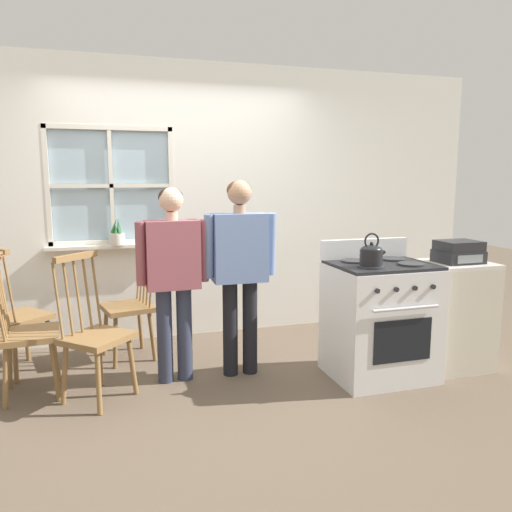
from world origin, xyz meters
TOP-DOWN VIEW (x-y plane):
  - ground_plane at (0.00, 0.00)m, footprint 16.00×16.00m
  - wall_back at (0.03, 1.40)m, footprint 6.40×0.16m
  - chair_by_window at (-1.32, 0.28)m, footprint 0.44×0.45m
  - chair_near_wall at (-0.55, 0.86)m, footprint 0.49×0.50m
  - chair_center_cluster at (-0.84, 0.07)m, footprint 0.58×0.58m
  - chair_near_stove at (-1.45, 0.78)m, footprint 0.58×0.58m
  - person_elderly_left at (-0.25, 0.24)m, footprint 0.56×0.22m
  - person_teen_center at (0.28, 0.23)m, footprint 0.58×0.22m
  - stove at (1.34, -0.14)m, footprint 0.78×0.68m
  - kettle at (1.16, -0.27)m, footprint 0.21×0.17m
  - potted_plant at (-0.62, 1.31)m, footprint 0.14×0.14m
  - side_counter at (2.04, -0.14)m, footprint 0.55×0.50m
  - stereo at (2.04, -0.16)m, footprint 0.34×0.29m

SIDE VIEW (x-z plane):
  - ground_plane at x=0.00m, z-range 0.00..0.00m
  - side_counter at x=2.04m, z-range 0.00..0.90m
  - chair_by_window at x=-1.32m, z-range -0.06..1.00m
  - chair_near_wall at x=-0.55m, z-range -0.06..1.00m
  - chair_center_cluster at x=-0.84m, z-range -0.06..1.00m
  - chair_near_stove at x=-1.45m, z-range -0.06..1.00m
  - stove at x=1.34m, z-range -0.07..1.01m
  - person_elderly_left at x=-0.25m, z-range 0.15..1.67m
  - person_teen_center at x=0.28m, z-range 0.16..1.73m
  - stereo at x=2.04m, z-range 0.90..1.08m
  - kettle at x=1.16m, z-range 0.90..1.15m
  - potted_plant at x=-0.62m, z-range 0.92..1.18m
  - wall_back at x=0.03m, z-range -0.01..2.69m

